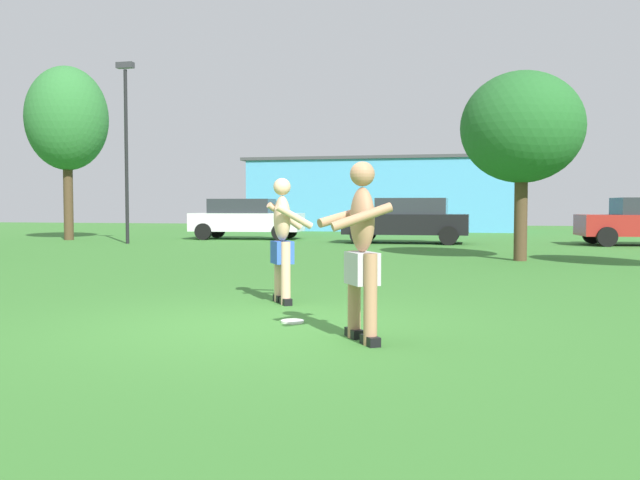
{
  "coord_description": "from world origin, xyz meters",
  "views": [
    {
      "loc": [
        2.39,
        -7.17,
        1.32
      ],
      "look_at": [
        0.51,
        0.82,
        0.91
      ],
      "focal_mm": 38.81,
      "sensor_mm": 36.0,
      "label": 1
    }
  ],
  "objects_px": {
    "player_near": "(362,246)",
    "car_black_far_end": "(408,220)",
    "tree_left_field": "(522,128)",
    "frisbee": "(292,321)",
    "tree_behind_players": "(67,119)",
    "car_white_near_post": "(246,218)",
    "player_in_blue": "(283,238)",
    "lamp_post": "(126,134)"
  },
  "relations": [
    {
      "from": "player_near",
      "to": "car_black_far_end",
      "type": "bearing_deg",
      "value": 94.55
    },
    {
      "from": "player_near",
      "to": "player_in_blue",
      "type": "height_order",
      "value": "player_near"
    },
    {
      "from": "player_in_blue",
      "to": "tree_left_field",
      "type": "xyz_separation_m",
      "value": [
        3.52,
        8.21,
        2.27
      ]
    },
    {
      "from": "tree_left_field",
      "to": "frisbee",
      "type": "bearing_deg",
      "value": -107.09
    },
    {
      "from": "car_black_far_end",
      "to": "tree_left_field",
      "type": "bearing_deg",
      "value": -64.11
    },
    {
      "from": "player_in_blue",
      "to": "frisbee",
      "type": "bearing_deg",
      "value": -69.76
    },
    {
      "from": "frisbee",
      "to": "car_white_near_post",
      "type": "height_order",
      "value": "car_white_near_post"
    },
    {
      "from": "player_in_blue",
      "to": "car_black_far_end",
      "type": "bearing_deg",
      "value": 89.7
    },
    {
      "from": "player_near",
      "to": "car_white_near_post",
      "type": "bearing_deg",
      "value": 112.41
    },
    {
      "from": "player_in_blue",
      "to": "car_white_near_post",
      "type": "xyz_separation_m",
      "value": [
        -6.42,
        16.82,
        -0.06
      ]
    },
    {
      "from": "car_black_far_end",
      "to": "player_near",
      "type": "bearing_deg",
      "value": -85.45
    },
    {
      "from": "player_in_blue",
      "to": "frisbee",
      "type": "distance_m",
      "value": 1.79
    },
    {
      "from": "car_black_far_end",
      "to": "tree_behind_players",
      "type": "xyz_separation_m",
      "value": [
        -12.91,
        -0.65,
        3.78
      ]
    },
    {
      "from": "car_white_near_post",
      "to": "tree_behind_players",
      "type": "xyz_separation_m",
      "value": [
        -6.41,
        -2.17,
        3.78
      ]
    },
    {
      "from": "frisbee",
      "to": "car_black_far_end",
      "type": "xyz_separation_m",
      "value": [
        -0.46,
        16.76,
        0.81
      ]
    },
    {
      "from": "player_near",
      "to": "player_in_blue",
      "type": "xyz_separation_m",
      "value": [
        -1.48,
        2.36,
        -0.04
      ]
    },
    {
      "from": "frisbee",
      "to": "tree_left_field",
      "type": "height_order",
      "value": "tree_left_field"
    },
    {
      "from": "player_near",
      "to": "tree_behind_players",
      "type": "relative_size",
      "value": 0.26
    },
    {
      "from": "frisbee",
      "to": "tree_left_field",
      "type": "bearing_deg",
      "value": 72.91
    },
    {
      "from": "tree_left_field",
      "to": "tree_behind_players",
      "type": "height_order",
      "value": "tree_behind_players"
    },
    {
      "from": "car_white_near_post",
      "to": "frisbee",
      "type": "bearing_deg",
      "value": -69.15
    },
    {
      "from": "frisbee",
      "to": "tree_behind_players",
      "type": "height_order",
      "value": "tree_behind_players"
    },
    {
      "from": "frisbee",
      "to": "car_white_near_post",
      "type": "bearing_deg",
      "value": 110.85
    },
    {
      "from": "player_near",
      "to": "car_black_far_end",
      "type": "height_order",
      "value": "player_near"
    },
    {
      "from": "tree_behind_players",
      "to": "player_in_blue",
      "type": "bearing_deg",
      "value": -48.78
    },
    {
      "from": "tree_behind_players",
      "to": "car_black_far_end",
      "type": "bearing_deg",
      "value": 2.88
    },
    {
      "from": "player_near",
      "to": "tree_behind_players",
      "type": "distance_m",
      "value": 22.53
    },
    {
      "from": "car_black_far_end",
      "to": "lamp_post",
      "type": "relative_size",
      "value": 0.69
    },
    {
      "from": "player_near",
      "to": "car_white_near_post",
      "type": "height_order",
      "value": "player_near"
    },
    {
      "from": "lamp_post",
      "to": "frisbee",
      "type": "bearing_deg",
      "value": -55.28
    },
    {
      "from": "car_white_near_post",
      "to": "car_black_far_end",
      "type": "bearing_deg",
      "value": -13.2
    },
    {
      "from": "frisbee",
      "to": "lamp_post",
      "type": "height_order",
      "value": "lamp_post"
    },
    {
      "from": "lamp_post",
      "to": "tree_behind_players",
      "type": "height_order",
      "value": "tree_behind_players"
    },
    {
      "from": "lamp_post",
      "to": "tree_behind_players",
      "type": "xyz_separation_m",
      "value": [
        -3.49,
        1.86,
        0.84
      ]
    },
    {
      "from": "player_near",
      "to": "tree_left_field",
      "type": "xyz_separation_m",
      "value": [
        2.03,
        10.57,
        2.23
      ]
    },
    {
      "from": "tree_behind_players",
      "to": "lamp_post",
      "type": "bearing_deg",
      "value": -27.99
    },
    {
      "from": "car_white_near_post",
      "to": "tree_left_field",
      "type": "distance_m",
      "value": 13.35
    },
    {
      "from": "tree_behind_players",
      "to": "player_near",
      "type": "bearing_deg",
      "value": -49.91
    },
    {
      "from": "player_in_blue",
      "to": "tree_left_field",
      "type": "distance_m",
      "value": 9.22
    },
    {
      "from": "car_white_near_post",
      "to": "lamp_post",
      "type": "distance_m",
      "value": 5.78
    },
    {
      "from": "frisbee",
      "to": "tree_behind_players",
      "type": "distance_m",
      "value": 21.44
    },
    {
      "from": "player_near",
      "to": "car_white_near_post",
      "type": "relative_size",
      "value": 0.39
    }
  ]
}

